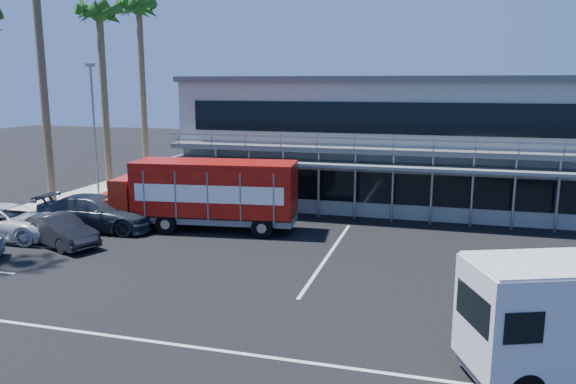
# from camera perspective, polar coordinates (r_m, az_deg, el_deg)

# --- Properties ---
(ground) EXTENTS (120.00, 120.00, 0.00)m
(ground) POSITION_cam_1_polar(r_m,az_deg,el_deg) (20.98, -2.95, -8.35)
(ground) COLOR black
(ground) RESTS_ON ground
(building) EXTENTS (22.40, 12.00, 7.30)m
(building) POSITION_cam_1_polar(r_m,az_deg,el_deg) (34.01, 9.94, 5.30)
(building) COLOR gray
(building) RESTS_ON ground
(curb_strip) EXTENTS (3.00, 32.00, 0.16)m
(curb_strip) POSITION_cam_1_polar(r_m,az_deg,el_deg) (33.40, -24.60, -1.86)
(curb_strip) COLOR #A5A399
(curb_strip) RESTS_ON ground
(palm_e) EXTENTS (2.80, 2.80, 12.25)m
(palm_e) POSITION_cam_1_polar(r_m,az_deg,el_deg) (38.26, -18.58, 15.91)
(palm_e) COLOR brown
(palm_e) RESTS_ON ground
(palm_f) EXTENTS (2.80, 2.80, 13.25)m
(palm_f) POSITION_cam_1_polar(r_m,az_deg,el_deg) (43.21, -14.87, 16.68)
(palm_f) COLOR brown
(palm_f) RESTS_ON ground
(light_pole_far) EXTENTS (0.50, 0.25, 8.09)m
(light_pole_far) POSITION_cam_1_polar(r_m,az_deg,el_deg) (36.24, -19.10, 6.55)
(light_pole_far) COLOR gray
(light_pole_far) RESTS_ON ground
(red_truck) EXTENTS (10.09, 3.45, 3.33)m
(red_truck) POSITION_cam_1_polar(r_m,az_deg,el_deg) (26.99, -8.80, -0.05)
(red_truck) COLOR #A91D0D
(red_truck) RESTS_ON ground
(parked_car_b) EXTENTS (4.35, 2.85, 1.36)m
(parked_car_b) POSITION_cam_1_polar(r_m,az_deg,el_deg) (26.24, -22.20, -3.65)
(parked_car_b) COLOR black
(parked_car_b) RESTS_ON ground
(parked_car_c) EXTENTS (5.74, 3.05, 1.54)m
(parked_car_c) POSITION_cam_1_polar(r_m,az_deg,el_deg) (28.41, -26.53, -2.73)
(parked_car_c) COLOR silver
(parked_car_c) RESTS_ON ground
(parked_car_d) EXTENTS (5.96, 2.87, 1.68)m
(parked_car_d) POSITION_cam_1_polar(r_m,az_deg,el_deg) (28.39, -18.79, -2.01)
(parked_car_d) COLOR #2C333B
(parked_car_d) RESTS_ON ground
(parked_car_e) EXTENTS (4.33, 2.52, 1.38)m
(parked_car_e) POSITION_cam_1_polar(r_m,az_deg,el_deg) (34.11, -12.37, 0.19)
(parked_car_e) COLOR gray
(parked_car_e) RESTS_ON ground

